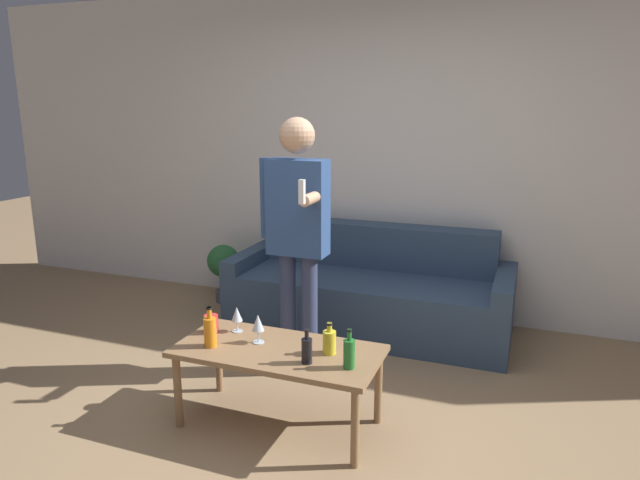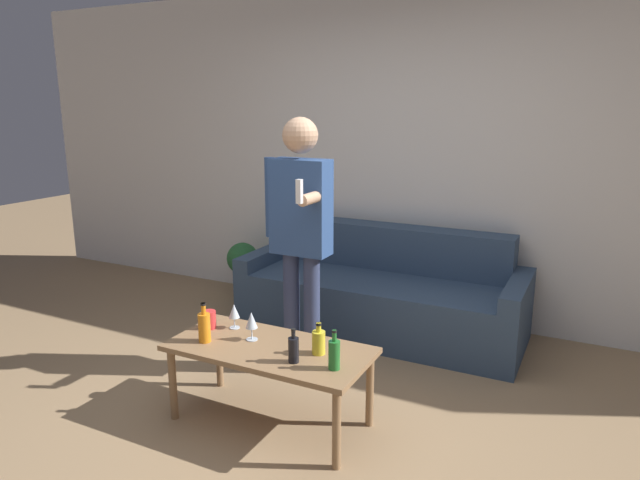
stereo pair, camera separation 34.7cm
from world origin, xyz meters
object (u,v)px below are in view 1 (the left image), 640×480
person_standing_front (297,224)px  bottle_orange (307,350)px  couch (370,293)px  coffee_table (278,357)px

person_standing_front → bottle_orange: bearing=-63.9°
couch → person_standing_front: person_standing_front is taller
couch → person_standing_front: (-0.24, -0.90, 0.72)m
bottle_orange → person_standing_front: 0.98m
couch → person_standing_front: bearing=-104.8°
coffee_table → couch: bearing=87.2°
coffee_table → bottle_orange: bottle_orange is taller
couch → bottle_orange: bearing=-85.3°
couch → bottle_orange: size_ratio=11.84×
coffee_table → bottle_orange: 0.27m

